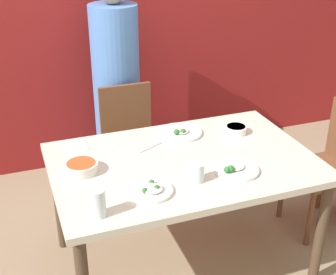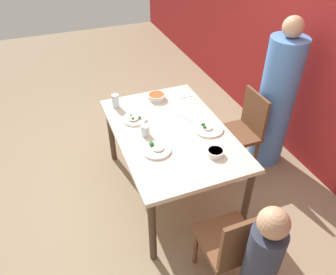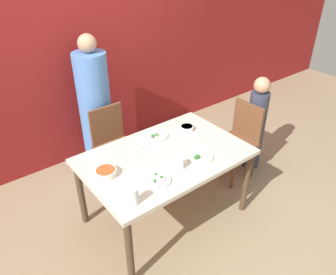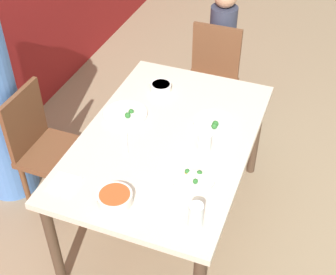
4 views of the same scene
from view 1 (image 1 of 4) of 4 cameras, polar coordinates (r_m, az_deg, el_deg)
name	(u,v)px [view 1 (image 1 of 4)]	position (r m, az deg, el deg)	size (l,w,h in m)	color
ground_plane	(182,262)	(3.03, 1.69, -14.90)	(10.00, 10.00, 0.00)	#998466
wall_back	(111,0)	(3.79, -6.93, 16.32)	(10.00, 0.06, 2.70)	maroon
dining_table	(183,171)	(2.65, 1.88, -4.16)	(1.46, 0.96, 0.73)	beige
chair_adult_spot	(131,141)	(3.39, -4.55, -0.47)	(0.40, 0.40, 0.86)	brown
chair_child_spot	(330,164)	(3.27, 19.15, -3.07)	(0.40, 0.40, 0.86)	brown
person_adult	(117,93)	(3.60, -6.24, 5.44)	(0.35, 0.35, 1.57)	#5184D1
bowl_curry	(81,167)	(2.52, -10.50, -3.56)	(0.18, 0.18, 0.05)	silver
plate_rice_adult	(180,132)	(2.89, 1.50, 0.63)	(0.27, 0.27, 0.05)	white
plate_rice_child	(236,169)	(2.51, 8.24, -3.84)	(0.24, 0.24, 0.06)	white
plate_noodles	(151,190)	(2.32, -2.10, -6.43)	(0.22, 0.22, 0.05)	white
bowl_rice_small	(236,129)	(2.93, 8.28, 1.00)	(0.13, 0.13, 0.05)	white
glass_water_tall	(197,172)	(2.39, 3.55, -4.27)	(0.07, 0.07, 0.10)	silver
glass_water_short	(98,203)	(2.15, -8.50, -7.90)	(0.07, 0.07, 0.14)	silver
napkin_folded	(75,147)	(2.80, -11.28, -1.09)	(0.14, 0.14, 0.01)	white
fork_steel	(150,147)	(2.74, -2.21, -1.19)	(0.17, 0.10, 0.01)	silver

